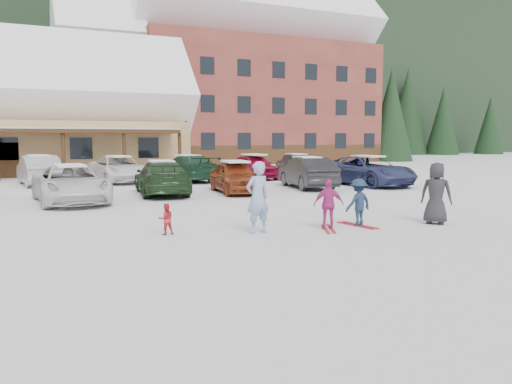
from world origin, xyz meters
name	(u,v)px	position (x,y,z in m)	size (l,w,h in m)	color
ground	(261,235)	(0.00, 0.00, 0.00)	(160.00, 160.00, 0.00)	white
forested_hillside	(61,44)	(0.00, 85.00, 19.00)	(300.00, 70.00, 38.00)	black
alpine_hotel	(234,79)	(14.27, 38.00, 8.63)	(31.48, 14.01, 21.48)	maroon
lamp_post	(186,124)	(5.26, 25.01, 3.51)	(0.50, 0.25, 6.21)	black
conifer_1	(391,102)	(30.00, 32.00, 6.26)	(4.84, 4.84, 11.22)	black
conifer_3	(144,114)	(6.00, 44.00, 5.12)	(3.96, 3.96, 9.18)	black
conifer_4	(348,108)	(34.00, 46.00, 6.54)	(5.06, 5.06, 11.73)	black
adult_skier	(258,197)	(0.02, 0.26, 0.94)	(0.69, 0.45, 1.88)	#8BA5CB
toddler_red	(166,219)	(-2.22, 1.02, 0.41)	(0.39, 0.31, 0.81)	red
child_navy	(358,202)	(3.06, 0.09, 0.67)	(0.87, 0.50, 1.34)	#192944
skis_child_navy	(358,225)	(3.06, 0.09, 0.01)	(0.20, 1.40, 0.03)	red
child_magenta	(329,204)	(2.01, -0.02, 0.69)	(0.81, 0.34, 1.38)	#B92A7B
skis_child_magenta	(328,229)	(2.01, -0.02, 0.01)	(0.20, 1.40, 0.03)	red
bystander_dark	(436,193)	(5.31, -0.55, 0.90)	(0.88, 0.57, 1.79)	#262528
parked_car_2	(70,184)	(-4.02, 8.80, 0.73)	(2.41, 5.22, 1.45)	white
parked_car_3	(162,178)	(-0.15, 10.17, 0.74)	(2.07, 5.09, 1.48)	#203A1E
parked_car_4	(235,177)	(3.05, 9.50, 0.72)	(1.70, 4.21, 1.44)	#8C3818
parked_car_5	(307,173)	(7.12, 10.08, 0.77)	(1.63, 4.66, 1.54)	black
parked_car_6	(368,171)	(10.71, 9.97, 0.77)	(2.56, 5.55, 1.54)	navy
parked_car_9	(39,170)	(-5.06, 17.10, 0.78)	(1.66, 4.76, 1.57)	#BBBBC0
parked_car_10	(119,169)	(-0.93, 17.20, 0.73)	(2.44, 5.29, 1.47)	white
parked_car_11	(188,168)	(2.84, 16.37, 0.75)	(2.09, 5.14, 1.49)	#193E2A
parked_car_12	(254,167)	(7.01, 16.31, 0.74)	(1.75, 4.36, 1.48)	maroon
parked_car_13	(296,165)	(10.24, 16.90, 0.72)	(1.53, 4.37, 1.44)	black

